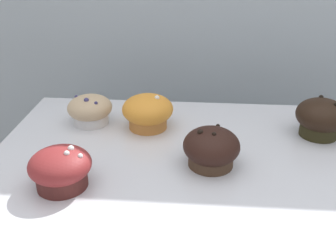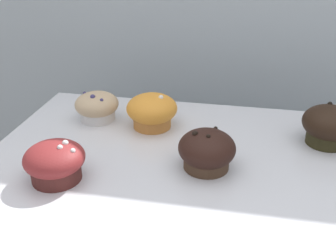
{
  "view_description": "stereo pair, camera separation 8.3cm",
  "coord_description": "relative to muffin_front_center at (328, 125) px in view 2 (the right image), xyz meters",
  "views": [
    {
      "loc": [
        -0.07,
        -0.66,
        1.34
      ],
      "look_at": [
        -0.13,
        0.08,
        0.97
      ],
      "focal_mm": 42.0,
      "sensor_mm": 36.0,
      "label": 1
    },
    {
      "loc": [
        0.01,
        -0.65,
        1.34
      ],
      "look_at": [
        -0.13,
        0.08,
        0.97
      ],
      "focal_mm": 42.0,
      "sensor_mm": 36.0,
      "label": 2
    }
  ],
  "objects": [
    {
      "name": "wall_back",
      "position": [
        -0.2,
        0.45,
        -0.07
      ],
      "size": [
        3.2,
        0.1,
        1.8
      ],
      "primitive_type": "cube",
      "color": "#A8B2B7",
      "rests_on": "ground"
    },
    {
      "name": "muffin_back_left",
      "position": [
        -0.53,
        0.02,
        -0.01
      ],
      "size": [
        0.11,
        0.11,
        0.07
      ],
      "color": "silver",
      "rests_on": "display_counter"
    },
    {
      "name": "muffin_back_right",
      "position": [
        -0.51,
        -0.24,
        -0.01
      ],
      "size": [
        0.11,
        0.11,
        0.08
      ],
      "color": "#4D201C",
      "rests_on": "display_counter"
    },
    {
      "name": "muffin_front_right",
      "position": [
        -0.39,
        0.01,
        -0.0
      ],
      "size": [
        0.12,
        0.12,
        0.08
      ],
      "color": "#C17735",
      "rests_on": "display_counter"
    },
    {
      "name": "muffin_front_left",
      "position": [
        -0.25,
        -0.15,
        -0.01
      ],
      "size": [
        0.11,
        0.11,
        0.08
      ],
      "color": "#442E1F",
      "rests_on": "display_counter"
    },
    {
      "name": "muffin_front_center",
      "position": [
        0.0,
        0.0,
        0.0
      ],
      "size": [
        0.11,
        0.11,
        0.09
      ],
      "color": "#2C2814",
      "rests_on": "display_counter"
    }
  ]
}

